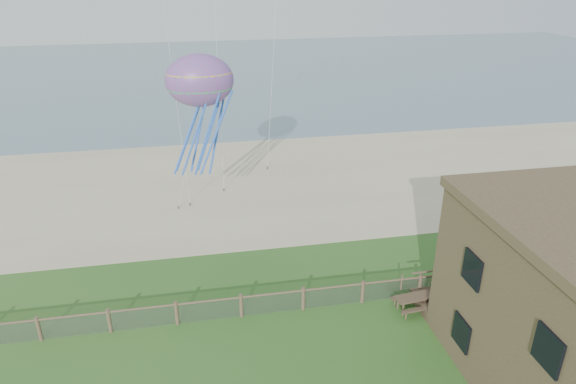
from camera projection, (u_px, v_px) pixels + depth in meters
sand_beach at (259, 182)px, 39.35m from camera, size 72.00×20.00×0.02m
ocean at (220, 72)px, 78.77m from camera, size 160.00×68.00×0.02m
chainlink_fence at (303, 300)px, 24.79m from camera, size 36.20×0.20×1.25m
motel_deck at (555, 288)px, 26.21m from camera, size 15.00×2.00×0.50m
picnic_table at (414, 303)px, 24.85m from camera, size 1.97×1.58×0.77m
octopus_kite at (202, 114)px, 29.79m from camera, size 4.21×3.40×7.65m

